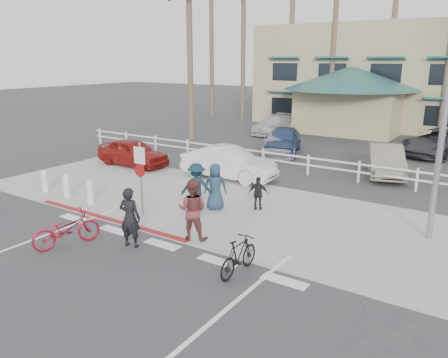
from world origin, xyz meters
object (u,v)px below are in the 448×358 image
Objects in this scene: car_red_compact at (133,152)px; car_white_sedan at (229,163)px; bike_black at (239,256)px; bike_red at (66,229)px; sign_post at (141,175)px.

car_white_sedan is at bearing -82.74° from car_red_compact.
bike_black is 0.37× the size of car_white_sedan.
car_red_compact reaches higher than bike_black.
bike_black is at bearing -122.03° from car_red_compact.
bike_black is (5.11, 1.32, -0.03)m from bike_red.
sign_post reaches higher than bike_black.
bike_red is 5.27m from bike_black.
bike_red is at bearing -144.83° from car_red_compact.
bike_black is at bearing -146.86° from bike_red.
bike_black is (5.13, -1.86, -0.96)m from sign_post.
car_white_sedan is at bearing 91.12° from sign_post.
bike_red is at bearing -89.63° from sign_post.
car_white_sedan is 1.10× the size of car_red_compact.
car_red_compact is at bearing 93.96° from car_white_sedan.
sign_post is 7.66m from car_red_compact.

